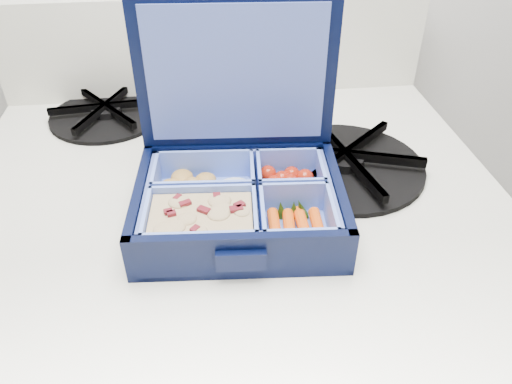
{
  "coord_description": "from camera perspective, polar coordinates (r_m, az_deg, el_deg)",
  "views": [
    {
      "loc": [
        0.24,
        1.19,
        1.31
      ],
      "look_at": [
        0.29,
        1.61,
        0.99
      ],
      "focal_mm": 35.0,
      "sensor_mm": 36.0,
      "label": 1
    }
  ],
  "objects": [
    {
      "name": "fork",
      "position": [
        0.66,
        -0.49,
        5.11
      ],
      "size": [
        0.16,
        0.12,
        0.01
      ],
      "primitive_type": null,
      "rotation": [
        0.0,
        0.0,
        -0.98
      ],
      "color": "silver",
      "rests_on": "stove"
    },
    {
      "name": "burner_grate_rear",
      "position": [
        0.77,
        -16.74,
        8.84
      ],
      "size": [
        0.18,
        0.18,
        0.02
      ],
      "primitive_type": "cylinder",
      "rotation": [
        0.0,
        0.0,
        0.1
      ],
      "color": "black",
      "rests_on": "stove"
    },
    {
      "name": "burner_grate",
      "position": [
        0.63,
        10.05,
        3.83
      ],
      "size": [
        0.25,
        0.25,
        0.03
      ],
      "primitive_type": "cylinder",
      "rotation": [
        0.0,
        0.0,
        -0.31
      ],
      "color": "black",
      "rests_on": "stove"
    },
    {
      "name": "bento_box",
      "position": [
        0.52,
        -1.9,
        -1.36
      ],
      "size": [
        0.23,
        0.18,
        0.05
      ],
      "primitive_type": null,
      "rotation": [
        0.0,
        0.0,
        -0.07
      ],
      "color": "black",
      "rests_on": "stove"
    }
  ]
}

